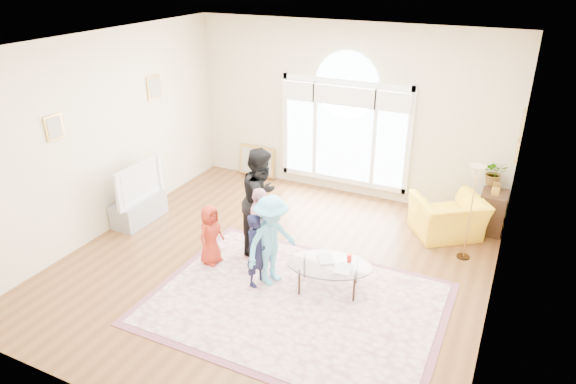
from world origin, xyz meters
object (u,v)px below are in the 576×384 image
at_px(tv_console, 139,209).
at_px(television, 136,181).
at_px(coffee_table, 329,265).
at_px(armchair, 448,217).
at_px(area_rug, 295,303).

distance_m(tv_console, television, 0.54).
xyz_separation_m(coffee_table, armchair, (1.19, 2.25, -0.06)).
height_order(television, coffee_table, television).
bearing_deg(coffee_table, armchair, 47.82).
relative_size(area_rug, armchair, 3.44).
bearing_deg(tv_console, coffee_table, -7.58).
bearing_deg(armchair, television, -16.04).
relative_size(tv_console, television, 0.86).
xyz_separation_m(area_rug, armchair, (1.47, 2.73, 0.33)).
distance_m(area_rug, television, 3.65).
height_order(tv_console, television, television).
bearing_deg(coffee_table, tv_console, 158.22).
bearing_deg(television, armchair, 19.69).
relative_size(area_rug, coffee_table, 2.77).
bearing_deg(armchair, tv_console, -16.06).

